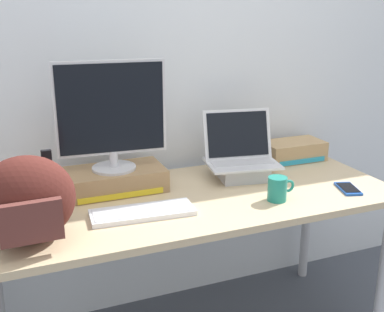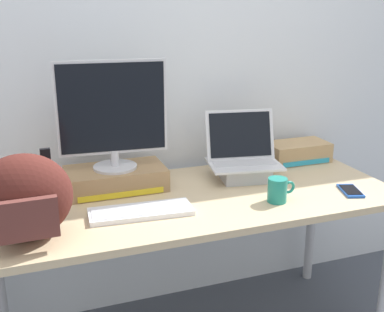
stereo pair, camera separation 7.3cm
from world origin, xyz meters
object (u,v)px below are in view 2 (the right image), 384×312
object	(u,v)px
toner_box_yellow	(116,179)
toner_box_cyan	(297,152)
cell_phone	(350,191)
plush_toy	(34,195)
open_laptop	(243,164)
coffee_mug	(278,190)
desktop_monitor	(113,115)
external_keyboard	(141,211)
messenger_backpack	(24,198)

from	to	relation	value
toner_box_yellow	toner_box_cyan	size ratio (longest dim) A/B	1.35
cell_phone	plush_toy	distance (m)	1.35
open_laptop	toner_box_yellow	bearing A→B (deg)	-175.70
cell_phone	plush_toy	xyz separation A→B (m)	(-1.31, 0.29, 0.05)
coffee_mug	plush_toy	distance (m)	1.00
desktop_monitor	toner_box_cyan	bearing A→B (deg)	9.29
external_keyboard	toner_box_cyan	distance (m)	1.02
external_keyboard	toner_box_cyan	world-z (taller)	toner_box_cyan
toner_box_yellow	plush_toy	world-z (taller)	plush_toy
cell_phone	toner_box_cyan	distance (m)	0.47
desktop_monitor	toner_box_cyan	distance (m)	1.02
desktop_monitor	open_laptop	bearing A→B (deg)	-0.76
desktop_monitor	messenger_backpack	world-z (taller)	desktop_monitor
messenger_backpack	plush_toy	world-z (taller)	messenger_backpack
coffee_mug	cell_phone	xyz separation A→B (m)	(0.36, -0.01, -0.05)
toner_box_yellow	messenger_backpack	size ratio (longest dim) A/B	1.28
coffee_mug	toner_box_cyan	world-z (taller)	coffee_mug
messenger_backpack	coffee_mug	world-z (taller)	messenger_backpack
messenger_backpack	coffee_mug	size ratio (longest dim) A/B	2.76
desktop_monitor	cell_phone	bearing A→B (deg)	-17.30
toner_box_yellow	desktop_monitor	bearing A→B (deg)	-96.19
open_laptop	cell_phone	distance (m)	0.50
toner_box_cyan	toner_box_yellow	bearing A→B (deg)	-175.32
toner_box_cyan	messenger_backpack	bearing A→B (deg)	-161.70
desktop_monitor	open_laptop	world-z (taller)	desktop_monitor
open_laptop	messenger_backpack	xyz separation A→B (m)	(-0.99, -0.31, 0.09)
plush_toy	desktop_monitor	bearing A→B (deg)	15.92
toner_box_yellow	open_laptop	bearing A→B (deg)	-5.41
desktop_monitor	external_keyboard	distance (m)	0.45
external_keyboard	cell_phone	distance (m)	0.93
desktop_monitor	coffee_mug	world-z (taller)	desktop_monitor
messenger_backpack	coffee_mug	xyz separation A→B (m)	(0.99, -0.00, -0.10)
open_laptop	cell_phone	bearing A→B (deg)	-32.55
messenger_backpack	toner_box_cyan	distance (m)	1.44
desktop_monitor	cell_phone	xyz separation A→B (m)	(0.96, -0.39, -0.33)
coffee_mug	desktop_monitor	bearing A→B (deg)	148.45
plush_toy	toner_box_yellow	bearing A→B (deg)	16.09
coffee_mug	plush_toy	size ratio (longest dim) A/B	1.05
open_laptop	external_keyboard	bearing A→B (deg)	-146.64
external_keyboard	desktop_monitor	bearing A→B (deg)	101.38
desktop_monitor	plush_toy	distance (m)	0.46
open_laptop	cell_phone	size ratio (longest dim) A/B	2.22
external_keyboard	coffee_mug	distance (m)	0.57
toner_box_yellow	open_laptop	xyz separation A→B (m)	(0.60, -0.06, 0.02)
open_laptop	messenger_backpack	world-z (taller)	messenger_backpack
open_laptop	external_keyboard	world-z (taller)	open_laptop
open_laptop	plush_toy	size ratio (longest dim) A/B	3.16
cell_phone	toner_box_yellow	bearing A→B (deg)	175.14
open_laptop	external_keyboard	size ratio (longest dim) A/B	0.89
external_keyboard	messenger_backpack	xyz separation A→B (m)	(-0.42, -0.07, 0.14)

